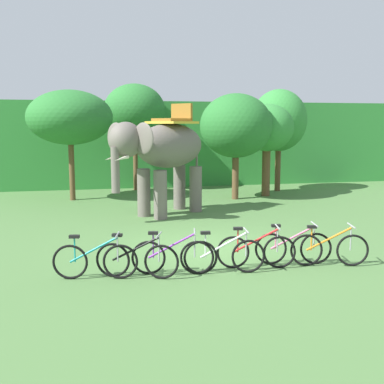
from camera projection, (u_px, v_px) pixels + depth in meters
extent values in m
plane|color=#4C753D|center=(210.00, 249.00, 11.79)|extent=(80.00, 80.00, 0.00)
cube|color=#338438|center=(142.00, 143.00, 25.69)|extent=(36.00, 6.00, 4.16)
cylinder|color=brown|center=(72.00, 171.00, 19.21)|extent=(0.22, 0.22, 2.36)
ellipsoid|color=#28702D|center=(70.00, 117.00, 18.90)|extent=(3.40, 3.40, 2.18)
cylinder|color=brown|center=(135.00, 162.00, 22.16)|extent=(0.22, 0.22, 2.61)
ellipsoid|color=#28702D|center=(135.00, 110.00, 21.81)|extent=(2.82, 2.82, 2.43)
cylinder|color=brown|center=(235.00, 177.00, 19.50)|extent=(0.27, 0.27, 1.84)
ellipsoid|color=#28702D|center=(236.00, 126.00, 19.20)|extent=(2.94, 2.94, 2.59)
cylinder|color=brown|center=(266.00, 172.00, 20.36)|extent=(0.35, 0.35, 2.03)
ellipsoid|color=#338438|center=(267.00, 128.00, 20.09)|extent=(2.26, 2.26, 2.00)
cylinder|color=brown|center=(278.00, 169.00, 21.93)|extent=(0.26, 0.26, 1.99)
ellipsoid|color=#338438|center=(279.00, 120.00, 21.61)|extent=(2.53, 2.53, 2.80)
ellipsoid|color=#665E56|center=(170.00, 146.00, 16.11)|extent=(3.15, 2.88, 1.50)
cylinder|color=#665E56|center=(160.00, 195.00, 15.40)|extent=(0.44, 0.44, 1.60)
cylinder|color=#665E56|center=(144.00, 193.00, 15.89)|extent=(0.44, 0.44, 1.60)
cylinder|color=#665E56|center=(196.00, 189.00, 16.76)|extent=(0.44, 0.44, 1.60)
cylinder|color=#665E56|center=(179.00, 187.00, 17.25)|extent=(0.44, 0.44, 1.60)
ellipsoid|color=#665E56|center=(126.00, 140.00, 14.56)|extent=(1.48, 1.46, 1.10)
ellipsoid|color=#665E56|center=(143.00, 138.00, 14.27)|extent=(0.64, 0.76, 0.96)
ellipsoid|color=#665E56|center=(116.00, 138.00, 15.06)|extent=(0.64, 0.76, 0.96)
cylinder|color=#665E56|center=(115.00, 170.00, 14.35)|extent=(0.26, 0.26, 1.40)
cone|color=beige|center=(121.00, 159.00, 14.19)|extent=(0.52, 0.44, 0.21)
cone|color=beige|center=(112.00, 158.00, 14.47)|extent=(0.52, 0.44, 0.21)
cube|color=gold|center=(172.00, 123.00, 16.07)|extent=(1.84, 1.85, 0.08)
cube|color=olive|center=(172.00, 120.00, 16.06)|extent=(1.42, 1.38, 0.10)
cube|color=olive|center=(182.00, 112.00, 16.40)|extent=(0.63, 0.77, 0.56)
cylinder|color=#665E56|center=(197.00, 157.00, 17.25)|extent=(0.08, 0.08, 0.90)
torus|color=black|center=(70.00, 262.00, 9.44)|extent=(0.71, 0.18, 0.71)
torus|color=black|center=(120.00, 262.00, 9.47)|extent=(0.71, 0.18, 0.71)
cylinder|color=teal|center=(94.00, 250.00, 9.42)|extent=(0.96, 0.23, 0.54)
cylinder|color=teal|center=(75.00, 249.00, 9.41)|extent=(0.03, 0.03, 0.52)
cube|color=black|center=(74.00, 237.00, 9.37)|extent=(0.22, 0.14, 0.06)
cylinder|color=#9E9EA3|center=(118.00, 248.00, 9.43)|extent=(0.03, 0.03, 0.55)
cylinder|color=#9E9EA3|center=(117.00, 235.00, 9.39)|extent=(0.13, 0.52, 0.03)
torus|color=black|center=(113.00, 260.00, 9.58)|extent=(0.69, 0.29, 0.71)
torus|color=black|center=(161.00, 262.00, 9.45)|extent=(0.69, 0.29, 0.71)
cylinder|color=black|center=(136.00, 249.00, 9.48)|extent=(0.93, 0.37, 0.54)
cylinder|color=black|center=(117.00, 248.00, 9.53)|extent=(0.03, 0.03, 0.52)
cube|color=black|center=(117.00, 235.00, 9.49)|extent=(0.22, 0.16, 0.06)
cylinder|color=#9E9EA3|center=(159.00, 248.00, 9.42)|extent=(0.03, 0.03, 0.55)
cylinder|color=#9E9EA3|center=(159.00, 235.00, 9.38)|extent=(0.21, 0.50, 0.03)
torus|color=black|center=(149.00, 258.00, 9.75)|extent=(0.71, 0.19, 0.71)
torus|color=black|center=(197.00, 258.00, 9.76)|extent=(0.71, 0.19, 0.71)
cylinder|color=purple|center=(172.00, 246.00, 9.72)|extent=(0.96, 0.24, 0.54)
cylinder|color=purple|center=(153.00, 245.00, 9.71)|extent=(0.03, 0.03, 0.52)
cube|color=black|center=(153.00, 233.00, 9.68)|extent=(0.22, 0.14, 0.06)
cylinder|color=#9E9EA3|center=(195.00, 244.00, 9.72)|extent=(0.03, 0.03, 0.55)
cylinder|color=#9E9EA3|center=(195.00, 231.00, 9.68)|extent=(0.14, 0.52, 0.03)
torus|color=black|center=(201.00, 257.00, 9.76)|extent=(0.71, 0.14, 0.71)
torus|color=black|center=(248.00, 256.00, 9.85)|extent=(0.71, 0.14, 0.71)
cylinder|color=silver|center=(223.00, 245.00, 9.77)|extent=(0.97, 0.16, 0.54)
cylinder|color=silver|center=(205.00, 245.00, 9.73)|extent=(0.03, 0.03, 0.52)
cube|color=black|center=(205.00, 233.00, 9.70)|extent=(0.21, 0.12, 0.06)
cylinder|color=#9E9EA3|center=(246.00, 243.00, 9.81)|extent=(0.03, 0.03, 0.55)
cylinder|color=#9E9EA3|center=(246.00, 230.00, 9.77)|extent=(0.10, 0.52, 0.03)
torus|color=black|center=(233.00, 252.00, 10.16)|extent=(0.71, 0.19, 0.71)
torus|color=black|center=(279.00, 252.00, 10.17)|extent=(0.71, 0.19, 0.71)
cylinder|color=red|center=(255.00, 241.00, 10.13)|extent=(0.96, 0.24, 0.54)
cylinder|color=red|center=(238.00, 240.00, 10.13)|extent=(0.03, 0.03, 0.52)
cube|color=black|center=(238.00, 229.00, 10.09)|extent=(0.22, 0.14, 0.06)
cylinder|color=#9E9EA3|center=(277.00, 239.00, 10.13)|extent=(0.03, 0.03, 0.55)
cylinder|color=#9E9EA3|center=(278.00, 227.00, 10.09)|extent=(0.14, 0.52, 0.03)
torus|color=black|center=(271.00, 249.00, 10.45)|extent=(0.71, 0.18, 0.71)
torus|color=black|center=(316.00, 248.00, 10.47)|extent=(0.71, 0.18, 0.71)
cylinder|color=pink|center=(293.00, 238.00, 10.42)|extent=(0.96, 0.23, 0.54)
cylinder|color=pink|center=(276.00, 237.00, 10.41)|extent=(0.03, 0.03, 0.52)
cube|color=black|center=(276.00, 226.00, 10.37)|extent=(0.22, 0.14, 0.06)
cylinder|color=#9E9EA3|center=(314.00, 236.00, 10.43)|extent=(0.03, 0.03, 0.55)
cylinder|color=#9E9EA3|center=(315.00, 224.00, 10.39)|extent=(0.13, 0.52, 0.03)
torus|color=black|center=(306.00, 250.00, 10.33)|extent=(0.70, 0.21, 0.71)
torus|color=black|center=(353.00, 250.00, 10.31)|extent=(0.70, 0.21, 0.71)
cylinder|color=orange|center=(329.00, 239.00, 10.29)|extent=(0.95, 0.27, 0.54)
cylinder|color=orange|center=(311.00, 239.00, 10.29)|extent=(0.03, 0.03, 0.52)
cube|color=black|center=(312.00, 227.00, 10.26)|extent=(0.22, 0.14, 0.06)
cylinder|color=#9E9EA3|center=(351.00, 238.00, 10.28)|extent=(0.03, 0.03, 0.55)
cylinder|color=#9E9EA3|center=(351.00, 226.00, 10.24)|extent=(0.15, 0.51, 0.03)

